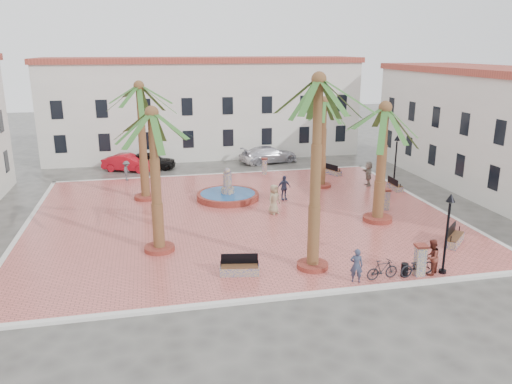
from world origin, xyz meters
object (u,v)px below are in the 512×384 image
bollard_se (420,260)px  cyclist_a (356,265)px  palm_sw (153,130)px  car_black (150,161)px  palm_ne (324,111)px  car_white (263,156)px  bollard_e (386,199)px  litter_bin (404,270)px  car_red (129,163)px  car_silver (270,154)px  pedestrian_north (127,171)px  bench_se (454,239)px  bench_s (240,269)px  pedestrian_east (368,174)px  bollard_n (265,166)px  fountain (228,195)px  palm_e (384,123)px  pedestrian_fountain_b (284,188)px  bicycle_a (417,266)px  palm_s (318,100)px  bicycle_b (382,270)px  palm_nw (140,99)px  lamppost_e (396,153)px  pedestrian_fountain_a (274,199)px  bench_e (395,186)px  cyclist_b (432,257)px  lamppost_s (448,220)px  bench_ne (332,171)px

bollard_se → cyclist_a: bearing=180.0°
palm_sw → car_black: size_ratio=1.70×
palm_ne → car_white: size_ratio=1.52×
bollard_e → cyclist_a: size_ratio=0.86×
litter_bin → palm_ne: bearing=84.7°
car_red → car_silver: (12.82, 0.66, 0.03)m
palm_ne → bollard_e: size_ratio=4.95×
pedestrian_north → bench_se: bearing=-124.4°
bench_s → pedestrian_east: 18.35m
car_red → bollard_n: bearing=-86.9°
fountain → bench_se: size_ratio=2.40×
palm_e → bollard_e: size_ratio=5.28×
bollard_se → bollard_n: 20.59m
car_red → pedestrian_north: bearing=-156.9°
pedestrian_fountain_b → car_red: 15.90m
litter_bin → car_silver: car_silver is taller
palm_e → car_red: (-15.34, 17.06, -5.42)m
bollard_n → car_white: size_ratio=0.30×
bicycle_a → car_white: 25.42m
palm_sw → bicycle_a: size_ratio=4.13×
palm_s → palm_e: 8.55m
bicycle_a → pedestrian_east: 15.89m
cyclist_a → car_white: 25.43m
palm_e → car_black: (-13.49, 17.44, -5.40)m
bicycle_b → pedestrian_east: 16.47m
bench_s → bollard_e: (11.15, 7.58, 0.44)m
palm_nw → lamppost_e: palm_nw is taller
bollard_e → car_silver: bearing=104.2°
litter_bin → cyclist_a: (-2.43, -0.04, 0.48)m
cyclist_a → pedestrian_fountain_a: bearing=-61.0°
bollard_se → bicycle_a: bollard_se is taller
car_white → bench_e: bearing=-162.6°
palm_s → palm_e: palm_s is taller
pedestrian_east → bench_e: bearing=55.3°
pedestrian_east → bollard_n: bearing=-116.3°
bench_e → bicycle_b: bicycle_b is taller
cyclist_b → pedestrian_fountain_b: (-3.58, 12.99, 0.00)m
bollard_se → pedestrian_north: pedestrian_north is taller
lamppost_e → pedestrian_north: size_ratio=2.58×
lamppost_s → bicycle_b: (-3.11, 0.00, -2.18)m
palm_sw → palm_e: bearing=8.3°
bench_s → pedestrian_fountain_b: 12.31m
bench_ne → bicycle_b: (-4.75, -19.14, 0.22)m
lamppost_s → palm_ne: bearing=91.9°
palm_e → car_red: palm_e is taller
bollard_se → palm_nw: bearing=129.2°
bench_e → pedestrian_fountain_a: pedestrian_fountain_a is taller
lamppost_e → car_red: size_ratio=0.91×
fountain → cyclist_b: size_ratio=2.52×
car_white → bollard_n: bearing=152.8°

